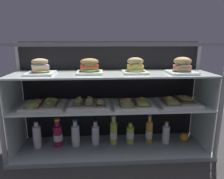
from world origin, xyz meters
The scene contains 24 objects.
ground_plane centered at (0.00, 0.00, -0.01)m, with size 6.00×6.00×0.02m, color #343332.
case_base_deck centered at (0.00, 0.00, 0.02)m, with size 1.54×0.42×0.03m, color #96A5A6.
case_frame centered at (0.00, 0.13, 0.47)m, with size 1.54×0.42×0.87m.
riser_lower_tier centered at (0.00, 0.00, 0.20)m, with size 1.48×0.35×0.34m.
shelf_lower_glass centered at (0.00, 0.00, 0.38)m, with size 1.49×0.37×0.01m, color silver.
riser_upper_tier centered at (0.00, 0.00, 0.51)m, with size 1.48×0.35×0.24m.
shelf_upper_glass centered at (0.00, 0.00, 0.63)m, with size 1.49×0.37×0.01m, color silver.
plated_roll_sandwich_near_right_corner centered at (-0.52, -0.01, 0.68)m, with size 0.20×0.20×0.11m.
plated_roll_sandwich_mid_right centered at (-0.16, 0.00, 0.68)m, with size 0.19×0.19×0.11m.
plated_roll_sandwich_far_right centered at (0.17, -0.01, 0.68)m, with size 0.18×0.18×0.12m.
plated_roll_sandwich_center centered at (0.51, -0.05, 0.68)m, with size 0.19×0.19×0.12m.
open_sandwich_tray_far_right centered at (-0.52, 0.00, 0.41)m, with size 0.31×0.26×0.06m.
open_sandwich_tray_left_of_center centered at (-0.18, 0.00, 0.41)m, with size 0.31×0.26×0.07m.
open_sandwich_tray_near_right_corner centered at (0.16, -0.03, 0.41)m, with size 0.31×0.26×0.06m.
open_sandwich_tray_center centered at (0.52, 0.00, 0.41)m, with size 0.31×0.27×0.06m.
juice_bottle_front_fourth centered at (-0.60, 0.02, 0.13)m, with size 0.06×0.06×0.23m.
juice_bottle_back_right centered at (-0.44, 0.04, 0.13)m, with size 0.07×0.07×0.23m.
juice_bottle_front_middle centered at (-0.29, 0.04, 0.12)m, with size 0.07×0.07×0.22m.
juice_bottle_tucked_behind centered at (-0.13, 0.05, 0.11)m, with size 0.06×0.06×0.21m.
juice_bottle_back_left centered at (0.02, 0.04, 0.13)m, with size 0.06×0.06×0.24m.
juice_bottle_front_second centered at (0.16, 0.05, 0.11)m, with size 0.06×0.06×0.19m.
juice_bottle_front_left_end centered at (0.32, 0.06, 0.13)m, with size 0.06×0.06×0.24m.
juice_bottle_front_right_end centered at (0.45, 0.03, 0.11)m, with size 0.06×0.06×0.19m.
orange_fruit_beside_bottles centered at (0.62, 0.05, 0.07)m, with size 0.07×0.07×0.07m, color orange.
Camera 1 is at (-0.10, -1.48, 0.87)m, focal length 32.21 mm.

